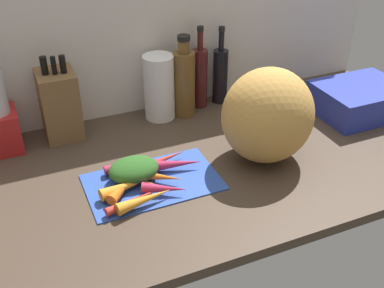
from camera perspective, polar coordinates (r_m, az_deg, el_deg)
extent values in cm
cube|color=#47382B|center=(140.15, 0.59, -2.41)|extent=(170.00, 80.00, 3.00)
cube|color=silver|center=(158.97, -5.14, 14.40)|extent=(170.00, 3.00, 60.00)
cube|color=#2D51B7|center=(130.17, -4.79, -4.56)|extent=(36.34, 22.22, 0.80)
cone|color=#B2264C|center=(124.11, -3.39, -5.44)|extent=(12.02, 8.10, 3.12)
cone|color=orange|center=(128.57, -3.89, -4.01)|extent=(11.93, 9.18, 2.93)
cone|color=#B2264C|center=(134.24, -7.33, -2.55)|extent=(15.73, 3.18, 2.72)
cone|color=#B2264C|center=(133.11, -1.86, -2.43)|extent=(14.72, 6.56, 3.37)
cone|color=orange|center=(131.75, -6.79, -3.39)|extent=(12.37, 10.53, 2.17)
cone|color=orange|center=(126.48, -8.13, -4.93)|extent=(12.64, 12.37, 3.14)
cone|color=orange|center=(120.80, -5.72, -6.70)|extent=(15.94, 5.80, 3.34)
cone|color=red|center=(121.80, -6.92, -6.74)|extent=(16.76, 6.19, 2.26)
cone|color=orange|center=(128.59, -6.63, -4.34)|extent=(11.35, 12.14, 2.29)
cone|color=orange|center=(125.86, -7.88, -5.05)|extent=(15.64, 6.09, 3.38)
cone|color=red|center=(135.26, -3.84, -2.02)|extent=(17.33, 6.62, 2.77)
cone|color=orange|center=(133.22, -5.79, -2.55)|extent=(13.05, 5.94, 3.41)
ellipsoid|color=#2D6023|center=(129.53, -7.10, -3.09)|extent=(14.01, 10.77, 5.93)
ellipsoid|color=gold|center=(135.15, 9.17, 3.43)|extent=(26.86, 24.80, 27.97)
cube|color=brown|center=(152.14, -15.77, 4.62)|extent=(11.26, 13.27, 21.57)
cylinder|color=black|center=(146.23, -17.54, 9.07)|extent=(2.09, 2.09, 5.50)
cylinder|color=black|center=(145.41, -16.45, 9.13)|extent=(1.52, 1.52, 5.50)
cylinder|color=black|center=(145.69, -15.43, 9.33)|extent=(1.89, 1.89, 5.50)
cylinder|color=white|center=(157.64, -4.01, 6.89)|extent=(10.23, 10.23, 22.07)
cylinder|color=brown|center=(159.05, -0.96, 7.25)|extent=(7.43, 7.43, 22.35)
cylinder|color=brown|center=(153.98, -1.01, 11.74)|extent=(3.65, 3.65, 4.18)
cylinder|color=black|center=(153.01, -1.02, 12.76)|extent=(4.20, 4.20, 1.60)
cylinder|color=#471919|center=(165.15, 0.96, 7.95)|extent=(5.33, 5.33, 20.92)
cylinder|color=#471919|center=(160.07, 1.00, 12.44)|extent=(1.96, 1.96, 6.53)
cylinder|color=black|center=(158.76, 1.02, 13.83)|extent=(2.25, 2.25, 1.60)
cylinder|color=black|center=(168.84, 3.44, 8.18)|extent=(5.31, 5.31, 19.44)
cylinder|color=black|center=(164.01, 3.59, 12.38)|extent=(1.93, 1.93, 6.82)
cylinder|color=black|center=(162.65, 3.64, 13.78)|extent=(2.22, 2.22, 1.60)
cube|color=#2838AD|center=(172.57, 19.68, 5.13)|extent=(29.33, 23.04, 10.13)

